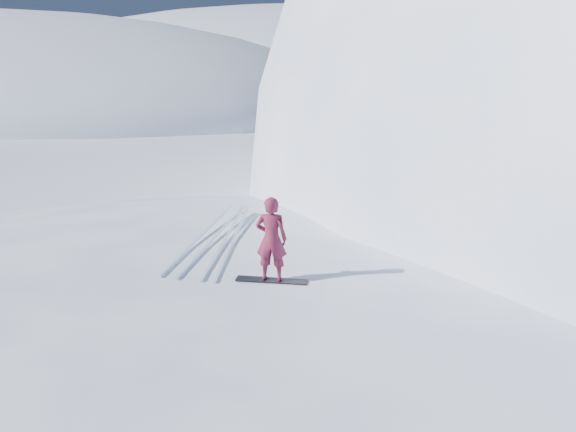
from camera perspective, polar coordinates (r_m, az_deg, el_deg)
name	(u,v)px	position (r m, az deg, el deg)	size (l,w,h in m)	color
near_ridge	(303,385)	(12.52, 1.58, -16.82)	(36.00, 28.00, 4.80)	white
far_ridge_c	(274,94)	(125.34, -1.41, 12.32)	(140.00, 90.00, 36.00)	white
wind_bumps	(219,394)	(12.33, -6.99, -17.49)	(16.00, 14.40, 1.00)	white
snowboard	(272,280)	(11.42, -1.67, -6.53)	(1.46, 0.27, 0.02)	black
snowboarder	(271,239)	(11.12, -1.70, -2.35)	(0.63, 0.41, 1.72)	maroon
board_tracks	(220,235)	(14.37, -6.93, -1.94)	(2.38, 5.91, 0.04)	silver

